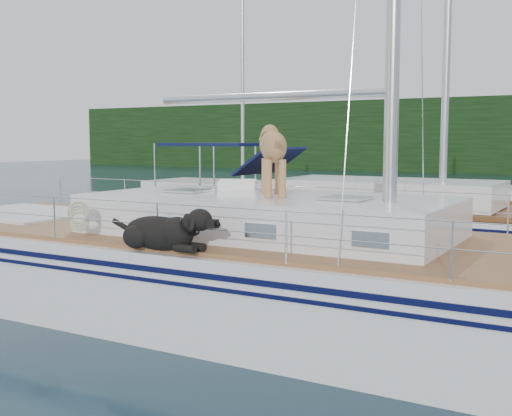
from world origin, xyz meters
The scene contains 4 objects.
ground centered at (0.00, 0.00, 0.00)m, with size 120.00×120.00×0.00m, color black.
main_sailboat centered at (0.10, -0.01, 0.68)m, with size 12.00×3.90×14.01m.
neighbor_sailboat centered at (-0.42, 5.88, 0.63)m, with size 11.00×3.50×13.30m.
bg_boat_west centered at (-8.00, 14.00, 0.45)m, with size 8.00×3.00×11.65m.
Camera 1 is at (5.19, -8.00, 2.59)m, focal length 45.00 mm.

